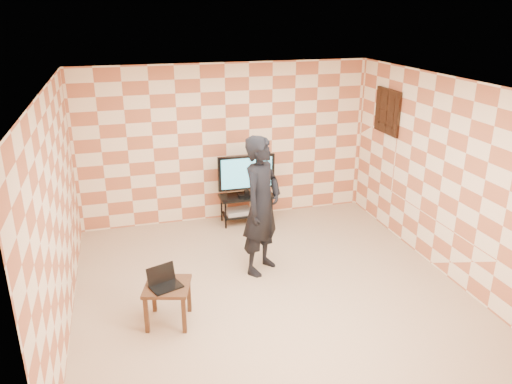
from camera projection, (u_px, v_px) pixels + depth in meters
floor at (268, 287)px, 6.72m from camera, size 5.00×5.00×0.00m
wall_back at (226, 143)px, 8.50m from camera, size 5.00×0.02×2.70m
wall_front at (360, 299)px, 3.99m from camera, size 5.00×0.02×2.70m
wall_left at (57, 214)px, 5.62m from camera, size 0.02×5.00×2.70m
wall_right at (442, 176)px, 6.87m from camera, size 0.02×5.00×2.70m
ceiling at (270, 84)px, 5.77m from camera, size 5.00×5.00×0.02m
wall_art at (387, 111)px, 8.05m from camera, size 0.04×0.72×0.72m
tv_stand at (247, 203)px, 8.61m from camera, size 0.93×0.42×0.50m
tv at (246, 173)px, 8.42m from camera, size 0.98×0.19×0.71m
dvd_player at (238, 211)px, 8.64m from camera, size 0.45×0.33×0.07m
game_console at (260, 211)px, 8.70m from camera, size 0.22×0.16×0.05m
side_table at (167, 292)px, 5.84m from camera, size 0.64×0.64×0.50m
laptop at (164, 282)px, 5.78m from camera, size 0.42×0.38×0.23m
person at (262, 206)px, 6.83m from camera, size 0.84×0.83×1.96m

